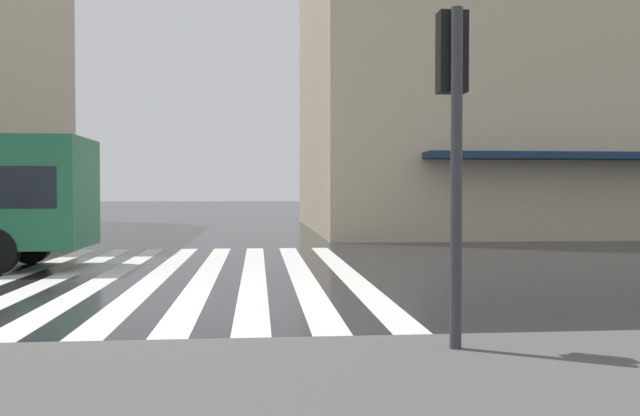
{
  "coord_description": "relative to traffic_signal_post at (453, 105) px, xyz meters",
  "views": [
    {
      "loc": [
        -10.49,
        -0.99,
        1.78
      ],
      "look_at": [
        3.45,
        -2.28,
        1.43
      ],
      "focal_mm": 37.93,
      "sensor_mm": 36.0,
      "label": 1
    }
  ],
  "objects": [
    {
      "name": "ground_plane",
      "position": [
        3.58,
        3.03,
        -2.68
      ],
      "size": [
        220.0,
        220.0,
        0.0
      ],
      "primitive_type": "plane",
      "color": "black"
    },
    {
      "name": "zebra_crossing",
      "position": [
        7.58,
        3.62,
        -2.68
      ],
      "size": [
        13.0,
        7.5,
        0.01
      ],
      "color": "silver",
      "rests_on": "ground_plane"
    },
    {
      "name": "traffic_signal_post",
      "position": [
        0.0,
        0.0,
        0.0
      ],
      "size": [
        0.44,
        0.3,
        3.51
      ],
      "color": "#333338",
      "rests_on": "sidewalk_pavement"
    }
  ]
}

